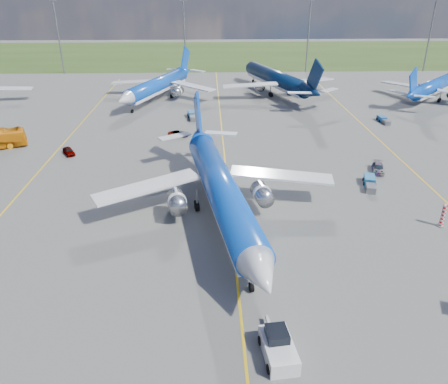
{
  "coord_description": "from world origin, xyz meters",
  "views": [
    {
      "loc": [
        -2.64,
        -37.98,
        27.54
      ],
      "look_at": [
        -0.9,
        10.46,
        4.0
      ],
      "focal_mm": 35.0,
      "sensor_mm": 36.0,
      "label": 1
    }
  ],
  "objects_px": {
    "baggage_tug_w": "(370,183)",
    "bg_jet_n": "(275,93)",
    "bg_jet_nnw": "(159,100)",
    "service_car_a": "(69,151)",
    "baggage_tug_e": "(383,120)",
    "baggage_tug_c": "(192,116)",
    "warning_post": "(443,216)",
    "bg_jet_ne": "(433,99)",
    "service_car_b": "(178,134)",
    "main_airliner": "(222,218)",
    "pushback_tug": "(278,347)",
    "service_car_c": "(378,168)"
  },
  "relations": [
    {
      "from": "service_car_a",
      "to": "baggage_tug_c",
      "type": "relative_size",
      "value": 0.64
    },
    {
      "from": "main_airliner",
      "to": "service_car_a",
      "type": "bearing_deg",
      "value": 128.08
    },
    {
      "from": "pushback_tug",
      "to": "service_car_c",
      "type": "bearing_deg",
      "value": 53.45
    },
    {
      "from": "warning_post",
      "to": "bg_jet_n",
      "type": "relative_size",
      "value": 0.07
    },
    {
      "from": "service_car_c",
      "to": "baggage_tug_w",
      "type": "distance_m",
      "value": 6.23
    },
    {
      "from": "baggage_tug_w",
      "to": "baggage_tug_c",
      "type": "relative_size",
      "value": 0.97
    },
    {
      "from": "bg_jet_ne",
      "to": "baggage_tug_c",
      "type": "bearing_deg",
      "value": 58.97
    },
    {
      "from": "bg_jet_ne",
      "to": "service_car_c",
      "type": "relative_size",
      "value": 8.58
    },
    {
      "from": "service_car_b",
      "to": "baggage_tug_w",
      "type": "bearing_deg",
      "value": -127.95
    },
    {
      "from": "bg_jet_n",
      "to": "baggage_tug_w",
      "type": "bearing_deg",
      "value": 77.27
    },
    {
      "from": "bg_jet_ne",
      "to": "baggage_tug_c",
      "type": "height_order",
      "value": "bg_jet_ne"
    },
    {
      "from": "bg_jet_nnw",
      "to": "bg_jet_ne",
      "type": "bearing_deg",
      "value": 19.74
    },
    {
      "from": "bg_jet_n",
      "to": "baggage_tug_e",
      "type": "distance_m",
      "value": 33.56
    },
    {
      "from": "pushback_tug",
      "to": "baggage_tug_e",
      "type": "relative_size",
      "value": 1.36
    },
    {
      "from": "bg_jet_nnw",
      "to": "baggage_tug_e",
      "type": "relative_size",
      "value": 8.55
    },
    {
      "from": "bg_jet_nnw",
      "to": "bg_jet_n",
      "type": "height_order",
      "value": "bg_jet_n"
    },
    {
      "from": "bg_jet_n",
      "to": "pushback_tug",
      "type": "bearing_deg",
      "value": 63.87
    },
    {
      "from": "bg_jet_n",
      "to": "baggage_tug_w",
      "type": "height_order",
      "value": "bg_jet_n"
    },
    {
      "from": "bg_jet_n",
      "to": "service_car_b",
      "type": "distance_m",
      "value": 42.77
    },
    {
      "from": "main_airliner",
      "to": "service_car_c",
      "type": "height_order",
      "value": "main_airliner"
    },
    {
      "from": "warning_post",
      "to": "baggage_tug_w",
      "type": "height_order",
      "value": "warning_post"
    },
    {
      "from": "main_airliner",
      "to": "service_car_b",
      "type": "xyz_separation_m",
      "value": [
        -7.45,
        32.97,
        0.57
      ]
    },
    {
      "from": "baggage_tug_e",
      "to": "bg_jet_n",
      "type": "bearing_deg",
      "value": 123.02
    },
    {
      "from": "baggage_tug_c",
      "to": "service_car_b",
      "type": "bearing_deg",
      "value": -108.08
    },
    {
      "from": "bg_jet_nnw",
      "to": "bg_jet_ne",
      "type": "relative_size",
      "value": 1.09
    },
    {
      "from": "service_car_a",
      "to": "service_car_b",
      "type": "height_order",
      "value": "service_car_a"
    },
    {
      "from": "main_airliner",
      "to": "baggage_tug_c",
      "type": "xyz_separation_m",
      "value": [
        -5.08,
        45.6,
        0.59
      ]
    },
    {
      "from": "bg_jet_nnw",
      "to": "service_car_a",
      "type": "relative_size",
      "value": 11.12
    },
    {
      "from": "bg_jet_ne",
      "to": "service_car_a",
      "type": "distance_m",
      "value": 90.74
    },
    {
      "from": "bg_jet_ne",
      "to": "service_car_a",
      "type": "bearing_deg",
      "value": 69.15
    },
    {
      "from": "pushback_tug",
      "to": "bg_jet_ne",
      "type": "bearing_deg",
      "value": 51.39
    },
    {
      "from": "service_car_a",
      "to": "baggage_tug_e",
      "type": "height_order",
      "value": "service_car_a"
    },
    {
      "from": "pushback_tug",
      "to": "service_car_a",
      "type": "height_order",
      "value": "pushback_tug"
    },
    {
      "from": "main_airliner",
      "to": "pushback_tug",
      "type": "distance_m",
      "value": 23.26
    },
    {
      "from": "bg_jet_ne",
      "to": "service_car_b",
      "type": "distance_m",
      "value": 69.98
    },
    {
      "from": "bg_jet_ne",
      "to": "baggage_tug_c",
      "type": "xyz_separation_m",
      "value": [
        -61.72,
        -15.48,
        0.59
      ]
    },
    {
      "from": "bg_jet_nnw",
      "to": "service_car_a",
      "type": "bearing_deg",
      "value": -85.88
    },
    {
      "from": "main_airliner",
      "to": "baggage_tug_w",
      "type": "relative_size",
      "value": 8.1
    },
    {
      "from": "baggage_tug_c",
      "to": "service_car_a",
      "type": "bearing_deg",
      "value": -141.38
    },
    {
      "from": "warning_post",
      "to": "baggage_tug_e",
      "type": "bearing_deg",
      "value": 78.47
    },
    {
      "from": "warning_post",
      "to": "bg_jet_n",
      "type": "xyz_separation_m",
      "value": [
        -10.58,
        71.31,
        -1.5
      ]
    },
    {
      "from": "pushback_tug",
      "to": "service_car_a",
      "type": "bearing_deg",
      "value": 116.18
    },
    {
      "from": "bg_jet_nnw",
      "to": "bg_jet_n",
      "type": "xyz_separation_m",
      "value": [
        30.79,
        5.57,
        0.0
      ]
    },
    {
      "from": "bg_jet_n",
      "to": "service_car_b",
      "type": "relative_size",
      "value": 10.91
    },
    {
      "from": "bg_jet_ne",
      "to": "baggage_tug_e",
      "type": "distance_m",
      "value": 28.64
    },
    {
      "from": "warning_post",
      "to": "pushback_tug",
      "type": "relative_size",
      "value": 0.46
    },
    {
      "from": "warning_post",
      "to": "bg_jet_n",
      "type": "height_order",
      "value": "bg_jet_n"
    },
    {
      "from": "warning_post",
      "to": "pushback_tug",
      "type": "xyz_separation_m",
      "value": [
        -23.32,
        -19.95,
        -0.63
      ]
    },
    {
      "from": "baggage_tug_w",
      "to": "bg_jet_n",
      "type": "bearing_deg",
      "value": 110.09
    },
    {
      "from": "bg_jet_n",
      "to": "service_car_b",
      "type": "xyz_separation_m",
      "value": [
        -24.05,
        -35.36,
        0.57
      ]
    }
  ]
}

